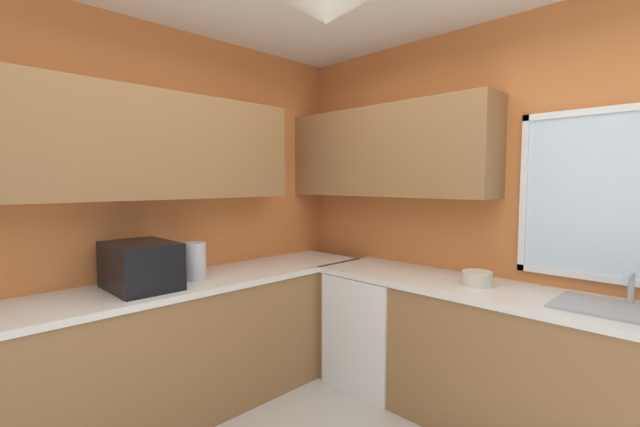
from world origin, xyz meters
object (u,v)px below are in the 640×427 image
sink_assembly (625,310)px  dishwasher (376,328)px  microwave (141,265)px  bowl (477,278)px  kettle (195,261)px

sink_assembly → dishwasher: bearing=-178.7°
dishwasher → sink_assembly: 1.63m
microwave → sink_assembly: bearing=35.3°
sink_assembly → microwave: bearing=-144.7°
microwave → sink_assembly: size_ratio=0.76×
dishwasher → sink_assembly: bearing=1.3°
microwave → bowl: microwave is taller
microwave → sink_assembly: 2.72m
kettle → bowl: kettle is taller
microwave → sink_assembly: (2.21, 1.57, -0.13)m
kettle → microwave: bearing=-93.2°
dishwasher → microwave: size_ratio=1.78×
bowl → sink_assembly: bearing=0.5°
kettle → bowl: 1.86m
microwave → bowl: 2.13m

